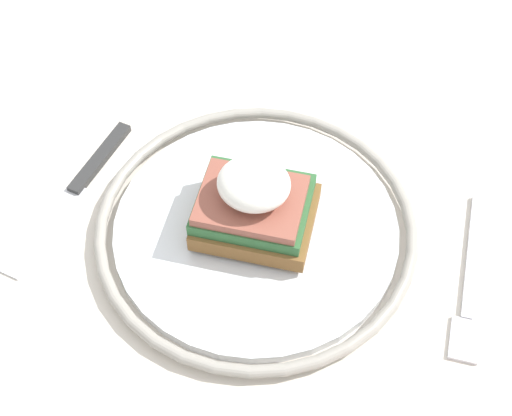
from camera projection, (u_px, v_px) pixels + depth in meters
The scene contains 5 objects.
dining_table at pixel (285, 315), 0.68m from camera, with size 1.00×0.90×0.77m.
plate at pixel (256, 227), 0.60m from camera, with size 0.27×0.27×0.02m.
sandwich at pixel (254, 203), 0.57m from camera, with size 0.09×0.08×0.07m.
fork at pixel (470, 282), 0.57m from camera, with size 0.02×0.16×0.00m.
knife at pixel (81, 183), 0.63m from camera, with size 0.05×0.18×0.01m.
Camera 1 is at (-0.05, 0.32, 1.27)m, focal length 50.00 mm.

